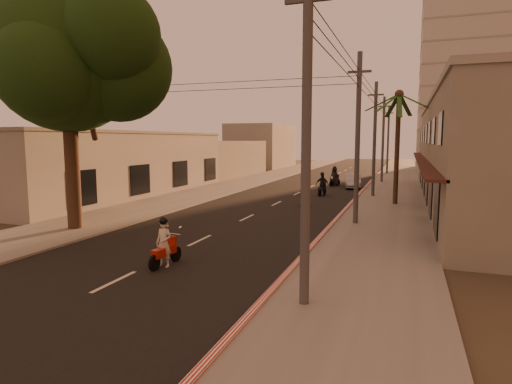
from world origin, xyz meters
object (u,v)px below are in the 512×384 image
palm_tree (399,101)px  broadleaf_tree (75,57)px  scooter_red (164,245)px  scooter_far_a (335,177)px  parked_car (353,181)px  scooter_mid_b (322,185)px  scooter_mid_a (305,196)px

palm_tree → broadleaf_tree: bearing=-136.5°
palm_tree → scooter_red: size_ratio=4.41×
broadleaf_tree → scooter_far_a: broadleaf_tree is taller
parked_car → scooter_mid_b: bearing=-112.9°
parked_car → palm_tree: bearing=-75.7°
broadleaf_tree → scooter_mid_a: (8.73, 11.51, -7.76)m
scooter_mid_a → scooter_far_a: 13.49m
broadleaf_tree → palm_tree: (14.61, 13.86, -1.33)m
scooter_red → parked_car: (3.31, 27.90, -0.14)m
scooter_mid_b → parked_car: size_ratio=0.47×
broadleaf_tree → scooter_mid_a: size_ratio=7.74×
scooter_far_a → parked_car: (1.93, -1.22, -0.24)m
palm_tree → scooter_mid_a: size_ratio=5.24×
broadleaf_tree → palm_tree: broadleaf_tree is taller
broadleaf_tree → palm_tree: bearing=43.5°
scooter_mid_a → scooter_mid_b: 5.85m
broadleaf_tree → scooter_mid_b: broadleaf_tree is taller
scooter_far_a → scooter_mid_a: bearing=-69.6°
scooter_far_a → palm_tree: bearing=-41.8°
parked_car → broadleaf_tree: bearing=-121.9°
scooter_mid_b → parked_car: 6.66m
broadleaf_tree → scooter_mid_b: size_ratio=6.14×
scooter_mid_a → parked_car: (1.82, 12.27, -0.05)m
scooter_mid_b → parked_car: scooter_mid_b is taller
scooter_mid_b → scooter_far_a: scooter_far_a is taller
palm_tree → scooter_far_a: palm_tree is taller
scooter_red → scooter_mid_b: scooter_mid_b is taller
scooter_red → palm_tree: bearing=72.4°
palm_tree → scooter_mid_b: bearing=148.8°
broadleaf_tree → scooter_mid_b: 20.90m
broadleaf_tree → scooter_red: broadleaf_tree is taller
palm_tree → scooter_red: bearing=-112.3°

